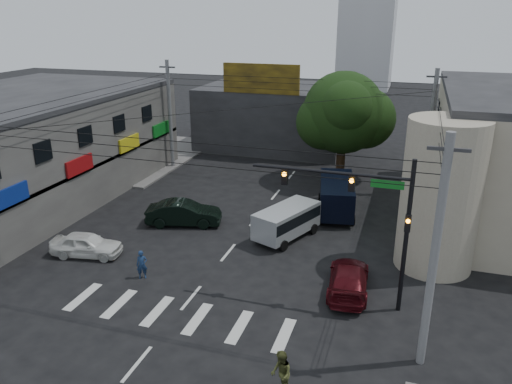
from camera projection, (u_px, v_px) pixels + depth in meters
The scene contains 18 objects.
ground at pixel (215, 269), 26.56m from camera, with size 160.00×160.00×0.00m, color black.
sidewalk_far_left at pixel (112, 154), 47.81m from camera, with size 16.00×16.00×0.15m, color #514F4C.
building_left at pixel (13, 150), 35.90m from camera, with size 14.00×24.00×7.00m, color #464441.
corner_column at pixel (441, 196), 25.62m from camera, with size 4.00×4.00×8.00m, color gray.
building_far at pixel (275, 116), 49.96m from camera, with size 14.00×10.00×6.00m, color #232326.
billboard at pixel (261, 79), 44.10m from camera, with size 7.00×0.30×2.60m, color olive.
street_tree at pixel (343, 113), 38.76m from camera, with size 6.40×6.40×8.70m.
traffic_gantry at pixel (369, 208), 21.77m from camera, with size 7.10×0.35×7.20m.
utility_pole_near_right at pixel (434, 257), 17.95m from camera, with size 0.32×0.32×9.20m, color #59595B.
utility_pole_far_left at pixel (170, 115), 42.33m from camera, with size 0.32×0.32×9.20m, color #59595B.
utility_pole_far_right at pixel (430, 133), 36.30m from camera, with size 0.32×0.32×9.20m, color #59595B.
dark_sedan at pixel (184, 213), 31.85m from camera, with size 5.01×2.89×1.56m, color black.
white_compact at pixel (86, 245), 27.81m from camera, with size 4.16×2.27×1.34m, color silver.
maroon_sedan at pixel (348, 279), 24.26m from camera, with size 2.29×4.81×1.35m, color #41090E.
silver_minivan at pixel (287, 223), 29.92m from camera, with size 3.44×4.86×1.93m, color #A5A8AD, non-canonical shape.
navy_van at pixel (336, 197), 33.62m from camera, with size 3.14×5.97×2.27m, color black, non-canonical shape.
traffic_officer at pixel (142, 265), 25.43m from camera, with size 0.66×0.59×1.51m, color #16294D.
pedestrian_olive at pixel (281, 374), 17.59m from camera, with size 0.98×1.07×1.77m, color #40441F.
Camera 1 is at (9.29, -21.77, 12.93)m, focal length 35.00 mm.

